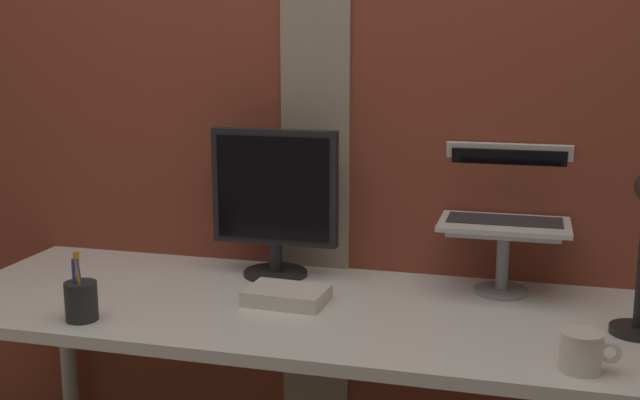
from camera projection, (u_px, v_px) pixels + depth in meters
name	position (u px, v px, depth m)	size (l,w,h in m)	color
brick_wall_back	(325.00, 95.00, 2.28)	(3.18, 0.16, 2.51)	brown
desk	(310.00, 333.00, 2.00)	(1.90, 0.69, 0.76)	white
monitor	(274.00, 196.00, 2.19)	(0.36, 0.18, 0.41)	black
laptop_stand	(503.00, 248.00, 2.05)	(0.28, 0.22, 0.18)	gray
laptop	(506.00, 201.00, 2.09)	(0.33, 0.28, 0.20)	silver
pen_cup	(81.00, 300.00, 1.87)	(0.08, 0.08, 0.17)	#262628
coffee_mug	(582.00, 351.00, 1.58)	(0.12, 0.08, 0.08)	silver
paper_clutter_stack	(286.00, 296.00, 2.00)	(0.20, 0.14, 0.04)	silver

